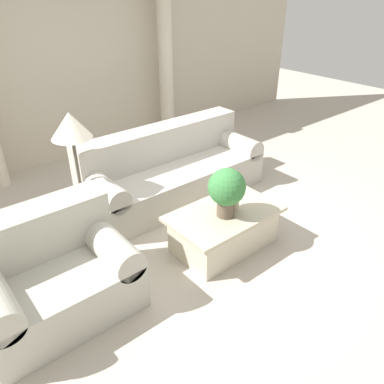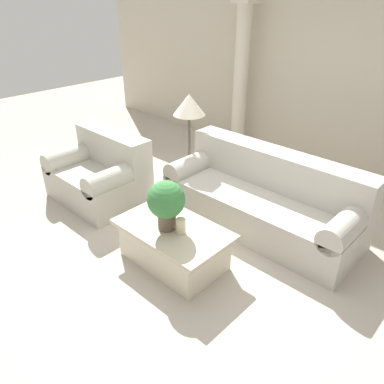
# 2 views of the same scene
# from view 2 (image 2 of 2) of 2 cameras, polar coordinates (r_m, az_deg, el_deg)

# --- Properties ---
(ground_plane) EXTENTS (16.00, 16.00, 0.00)m
(ground_plane) POSITION_cam_2_polar(r_m,az_deg,el_deg) (4.39, 0.74, -7.17)
(ground_plane) COLOR #BCB2A3
(wall_back) EXTENTS (10.00, 0.06, 3.20)m
(wall_back) POSITION_cam_2_polar(r_m,az_deg,el_deg) (6.08, 20.49, 17.79)
(wall_back) COLOR beige
(wall_back) RESTS_ON ground_plane
(sofa_long) EXTENTS (2.38, 0.92, 0.89)m
(sofa_long) POSITION_cam_2_polar(r_m,az_deg,el_deg) (4.57, 10.80, -0.93)
(sofa_long) COLOR #B7B2A8
(sofa_long) RESTS_ON ground_plane
(loveseat) EXTENTS (1.26, 0.92, 0.89)m
(loveseat) POSITION_cam_2_polar(r_m,az_deg,el_deg) (5.22, -13.69, 2.81)
(loveseat) COLOR #B7B5A6
(loveseat) RESTS_ON ground_plane
(coffee_table) EXTENTS (1.18, 0.71, 0.44)m
(coffee_table) POSITION_cam_2_polar(r_m,az_deg,el_deg) (3.94, -2.83, -7.97)
(coffee_table) COLOR beige
(coffee_table) RESTS_ON ground_plane
(potted_plant) EXTENTS (0.38, 0.38, 0.52)m
(potted_plant) POSITION_cam_2_polar(r_m,az_deg,el_deg) (3.65, -3.95, -1.49)
(potted_plant) COLOR brown
(potted_plant) RESTS_ON coffee_table
(pillar_candle) EXTENTS (0.09, 0.09, 0.16)m
(pillar_candle) POSITION_cam_2_polar(r_m,az_deg,el_deg) (3.69, -1.68, -5.21)
(pillar_candle) COLOR beige
(pillar_candle) RESTS_ON coffee_table
(floor_lamp) EXTENTS (0.42, 0.42, 1.39)m
(floor_lamp) POSITION_cam_2_polar(r_m,az_deg,el_deg) (4.96, -0.45, 12.36)
(floor_lamp) COLOR #4C473D
(floor_lamp) RESTS_ON ground_plane
(column_left) EXTENTS (0.33, 0.33, 2.43)m
(column_left) POSITION_cam_2_polar(r_m,az_deg,el_deg) (6.54, 7.44, 16.70)
(column_left) COLOR beige
(column_left) RESTS_ON ground_plane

